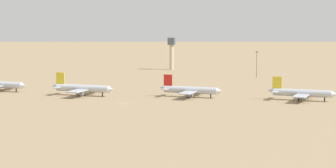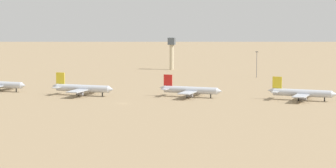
% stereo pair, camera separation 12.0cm
% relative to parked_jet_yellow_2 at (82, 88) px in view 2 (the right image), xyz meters
% --- Properties ---
extents(ground, '(4000.00, 4000.00, 0.00)m').
position_rel_parked_jet_yellow_2_xyz_m(ground, '(30.67, -25.38, -3.93)').
color(ground, '#9E8460').
extents(ridge_far_west, '(240.65, 170.65, 132.96)m').
position_rel_parked_jet_yellow_2_xyz_m(ridge_far_west, '(-469.39, 1132.50, 62.55)').
color(ridge_far_west, slate).
rests_on(ridge_far_west, ground).
extents(ridge_west, '(282.71, 184.71, 81.47)m').
position_rel_parked_jet_yellow_2_xyz_m(ridge_west, '(15.26, 1018.96, 36.80)').
color(ridge_west, slate).
rests_on(ridge_west, ground).
extents(parked_jet_yellow_2, '(36.35, 30.74, 12.00)m').
position_rel_parked_jet_yellow_2_xyz_m(parked_jet_yellow_2, '(0.00, 0.00, 0.00)').
color(parked_jet_yellow_2, silver).
rests_on(parked_jet_yellow_2, ground).
extents(parked_jet_red_3, '(34.77, 29.48, 11.49)m').
position_rel_parked_jet_yellow_2_xyz_m(parked_jet_red_3, '(57.28, 6.79, -0.17)').
color(parked_jet_red_3, silver).
rests_on(parked_jet_red_3, ground).
extents(parked_jet_yellow_4, '(35.31, 30.02, 11.67)m').
position_rel_parked_jet_yellow_2_xyz_m(parked_jet_yellow_4, '(114.67, 6.51, -0.11)').
color(parked_jet_yellow_4, silver).
rests_on(parked_jet_yellow_4, ground).
extents(control_tower, '(5.20, 5.20, 24.48)m').
position_rel_parked_jet_yellow_2_xyz_m(control_tower, '(9.42, 169.17, 10.84)').
color(control_tower, '#C6B793').
rests_on(control_tower, ground).
extents(light_pole_east, '(1.80, 0.50, 17.60)m').
position_rel_parked_jet_yellow_2_xyz_m(light_pole_east, '(79.41, 121.73, 6.10)').
color(light_pole_east, '#59595E').
rests_on(light_pole_east, ground).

